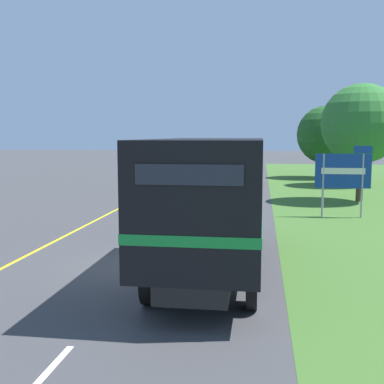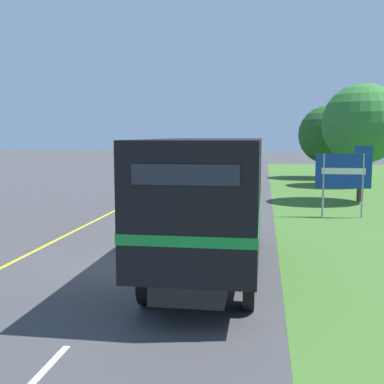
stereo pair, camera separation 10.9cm
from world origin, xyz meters
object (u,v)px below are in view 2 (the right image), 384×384
object	(u,v)px
horse_trailer_truck	(211,197)
roadside_tree_far	(328,135)
roadside_tree_mid	(361,129)
lead_car_white	(176,180)
lead_car_blue_ahead	(217,160)
highway_sign	(344,172)
roadside_tree_near	(362,124)
lead_car_silver_ahead	(246,166)

from	to	relation	value
horse_trailer_truck	roadside_tree_far	distance (m)	29.78
roadside_tree_mid	lead_car_white	bearing A→B (deg)	-143.72
lead_car_blue_ahead	highway_sign	xyz separation A→B (m)	(8.40, -29.83, 0.97)
horse_trailer_truck	roadside_tree_near	bearing A→B (deg)	65.97
lead_car_blue_ahead	roadside_tree_far	world-z (taller)	roadside_tree_far
lead_car_silver_ahead	roadside_tree_far	size ratio (longest dim) A/B	0.77
horse_trailer_truck	lead_car_blue_ahead	distance (m)	39.17
lead_car_silver_ahead	roadside_tree_near	size ratio (longest dim) A/B	0.73
horse_trailer_truck	roadside_tree_mid	size ratio (longest dim) A/B	1.40
horse_trailer_truck	roadside_tree_far	world-z (taller)	roadside_tree_far
roadside_tree_near	roadside_tree_mid	bearing A→B (deg)	79.66
highway_sign	roadside_tree_far	xyz separation A→B (m)	(1.75, 19.86, 1.65)
lead_car_blue_ahead	highway_sign	bearing A→B (deg)	-74.27
lead_car_white	highway_sign	xyz separation A→B (m)	(8.32, -5.36, 0.95)
lead_car_white	lead_car_blue_ahead	world-z (taller)	lead_car_white
lead_car_silver_ahead	roadside_tree_mid	xyz separation A→B (m)	(8.09, -3.88, 2.97)
lead_car_silver_ahead	highway_sign	bearing A→B (deg)	-74.67
roadside_tree_mid	highway_sign	bearing A→B (deg)	-103.14
lead_car_white	roadside_tree_mid	size ratio (longest dim) A/B	0.68
horse_trailer_truck	highway_sign	xyz separation A→B (m)	(4.76, 9.15, 0.01)
horse_trailer_truck	roadside_tree_near	world-z (taller)	roadside_tree_near
lead_car_white	highway_sign	bearing A→B (deg)	-32.78
horse_trailer_truck	lead_car_white	world-z (taller)	horse_trailer_truck
horse_trailer_truck	roadside_tree_mid	xyz separation A→B (m)	(7.99, 22.99, 2.07)
horse_trailer_truck	roadside_tree_near	xyz separation A→B (m)	(6.43, 14.41, 2.20)
lead_car_blue_ahead	roadside_tree_near	bearing A→B (deg)	-67.73
lead_car_white	roadside_tree_mid	distance (m)	14.64
lead_car_silver_ahead	roadside_tree_near	bearing A→B (deg)	-62.37
lead_car_white	roadside_tree_far	world-z (taller)	roadside_tree_far
lead_car_silver_ahead	roadside_tree_far	bearing A→B (deg)	17.91
roadside_tree_mid	roadside_tree_near	bearing A→B (deg)	-100.34
lead_car_white	lead_car_silver_ahead	world-z (taller)	lead_car_silver_ahead
roadside_tree_far	highway_sign	bearing A→B (deg)	-95.03
roadside_tree_near	roadside_tree_far	xyz separation A→B (m)	(0.08, 14.60, -0.54)
lead_car_white	highway_sign	world-z (taller)	highway_sign
lead_car_silver_ahead	roadside_tree_far	distance (m)	7.40
roadside_tree_far	lead_car_white	bearing A→B (deg)	-124.79
horse_trailer_truck	highway_sign	size ratio (longest dim) A/B	2.87
roadside_tree_mid	roadside_tree_far	xyz separation A→B (m)	(-1.48, 6.02, -0.41)
horse_trailer_truck	lead_car_blue_ahead	xyz separation A→B (m)	(-3.64, 38.99, -0.96)
lead_car_silver_ahead	highway_sign	size ratio (longest dim) A/B	1.49
lead_car_white	roadside_tree_near	distance (m)	10.47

